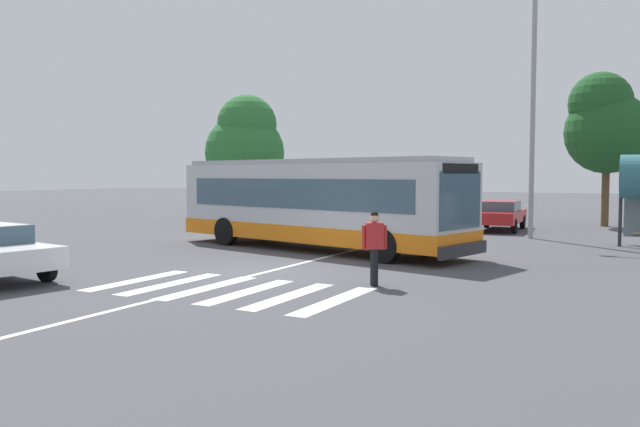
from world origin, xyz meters
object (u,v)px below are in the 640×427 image
parked_car_blue (382,211)px  city_transit_bus (316,203)px  parked_car_teal (333,210)px  background_tree_right (605,124)px  parked_car_silver (440,212)px  parked_car_red (500,214)px  twin_arm_street_lamp (533,81)px  pedestrian_crossing_street (374,244)px  background_tree_left (245,145)px

parked_car_blue → city_transit_bus: bearing=-80.7°
parked_car_teal → parked_car_blue: bearing=0.1°
city_transit_bus → background_tree_right: bearing=62.4°
parked_car_silver → parked_car_blue: bearing=-174.0°
parked_car_red → background_tree_right: background_tree_right is taller
parked_car_teal → twin_arm_street_lamp: bearing=-13.7°
pedestrian_crossing_street → twin_arm_street_lamp: twin_arm_street_lamp is taller
parked_car_blue → parked_car_red: bearing=6.5°
city_transit_bus → parked_car_silver: 10.26m
pedestrian_crossing_street → parked_car_silver: pedestrian_crossing_street is taller
pedestrian_crossing_street → parked_car_red: 16.16m
parked_car_teal → background_tree_right: size_ratio=0.60×
city_transit_bus → parked_car_silver: bearing=83.3°
pedestrian_crossing_street → background_tree_left: (-14.81, 16.46, 3.25)m
pedestrian_crossing_street → parked_car_teal: 17.86m
parked_car_blue → parked_car_silver: 2.82m
parked_car_blue → twin_arm_street_lamp: bearing=-18.5°
pedestrian_crossing_street → parked_car_red: pedestrian_crossing_street is taller
pedestrian_crossing_street → background_tree_left: 22.38m
twin_arm_street_lamp → background_tree_right: bearing=74.7°
parked_car_blue → parked_car_silver: bearing=6.0°
city_transit_bus → twin_arm_street_lamp: size_ratio=1.13×
parked_car_teal → background_tree_left: (-5.97, 0.95, 3.46)m
background_tree_left → background_tree_right: background_tree_right is taller
city_transit_bus → parked_car_teal: 10.79m
parked_car_red → background_tree_left: 14.61m
parked_car_teal → background_tree_right: 13.98m
twin_arm_street_lamp → background_tree_left: twin_arm_street_lamp is taller
parked_car_teal → parked_car_blue: size_ratio=1.00×
parked_car_silver → parked_car_red: size_ratio=1.00×
parked_car_silver → city_transit_bus: bearing=-96.7°
city_transit_bus → parked_car_teal: size_ratio=2.54×
twin_arm_street_lamp → background_tree_right: (2.12, 7.73, -1.25)m
pedestrian_crossing_street → city_transit_bus: bearing=128.7°
city_transit_bus → pedestrian_crossing_street: bearing=-51.3°
parked_car_blue → parked_car_teal: bearing=-179.9°
parked_car_teal → background_tree_left: background_tree_left is taller
parked_car_teal → parked_car_silver: size_ratio=0.99×
city_transit_bus → background_tree_right: background_tree_right is taller
city_transit_bus → background_tree_left: size_ratio=1.65×
parked_car_red → twin_arm_street_lamp: (1.88, -3.11, 5.49)m
parked_car_blue → background_tree_right: (9.53, 5.26, 4.25)m
city_transit_bus → background_tree_right: size_ratio=1.53×
parked_car_teal → city_transit_bus: bearing=-66.4°
pedestrian_crossing_street → background_tree_right: 21.43m
parked_car_blue → background_tree_left: background_tree_left is taller
background_tree_left → parked_car_red: bearing=-1.2°
parked_car_silver → background_tree_right: 9.37m
parked_car_teal → parked_car_blue: (2.70, 0.01, 0.00)m
pedestrian_crossing_street → parked_car_silver: size_ratio=0.37×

